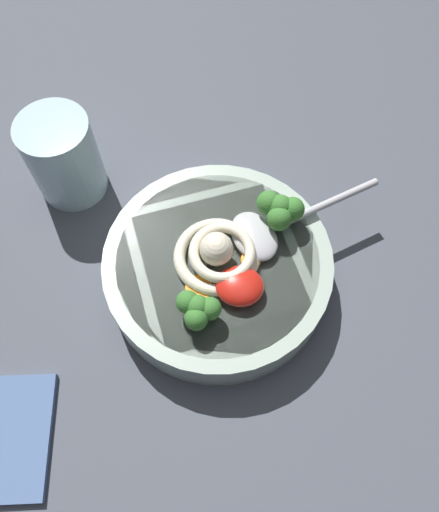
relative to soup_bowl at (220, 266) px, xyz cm
name	(u,v)px	position (x,y,z in cm)	size (l,w,h in cm)	color
table_slab	(241,288)	(2.45, -0.34, -4.55)	(100.49, 100.49, 4.17)	#474C56
soup_bowl	(220,266)	(0.00, 0.00, 0.00)	(23.62, 23.62, 4.77)	#9EB2A3
noodle_pile	(220,252)	(0.03, -0.15, 3.50)	(9.54, 9.35, 3.83)	beige
soup_spoon	(268,231)	(4.66, 2.96, 3.10)	(16.35, 12.08, 1.60)	#B7B7BC
chili_sauce_dollop	(243,286)	(2.61, -3.59, 3.37)	(4.73, 4.25, 2.13)	red
broccoli_floret_center	(199,309)	(-1.19, -6.73, 4.45)	(4.34, 3.73, 3.43)	#7A9E60
broccoli_floret_right	(281,210)	(5.84, 4.61, 4.76)	(4.95, 4.26, 3.91)	#7A9E60
carrot_slice_left	(252,265)	(3.35, -0.81, 2.61)	(2.03, 2.03, 0.62)	orange
carrot_slice_beside_chili	(201,289)	(-1.49, -3.89, 2.58)	(2.70, 2.70, 0.55)	orange
drinking_glass	(65,158)	(-18.42, 10.35, 2.72)	(7.95, 7.95, 10.36)	silver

